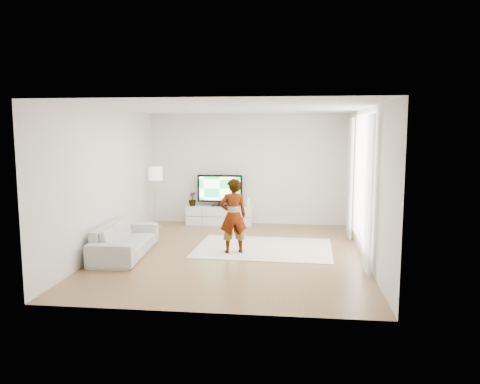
# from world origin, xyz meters

# --- Properties ---
(floor) EXTENTS (6.00, 6.00, 0.00)m
(floor) POSITION_xyz_m (0.00, 0.00, 0.00)
(floor) COLOR olive
(floor) RESTS_ON ground
(ceiling) EXTENTS (6.00, 6.00, 0.00)m
(ceiling) POSITION_xyz_m (0.00, 0.00, 2.80)
(ceiling) COLOR white
(ceiling) RESTS_ON wall_back
(wall_left) EXTENTS (0.02, 6.00, 2.80)m
(wall_left) POSITION_xyz_m (-2.50, 0.00, 1.40)
(wall_left) COLOR silver
(wall_left) RESTS_ON floor
(wall_right) EXTENTS (0.02, 6.00, 2.80)m
(wall_right) POSITION_xyz_m (2.50, 0.00, 1.40)
(wall_right) COLOR silver
(wall_right) RESTS_ON floor
(wall_back) EXTENTS (5.00, 0.02, 2.80)m
(wall_back) POSITION_xyz_m (0.00, 3.00, 1.40)
(wall_back) COLOR silver
(wall_back) RESTS_ON floor
(wall_front) EXTENTS (5.00, 0.02, 2.80)m
(wall_front) POSITION_xyz_m (0.00, -3.00, 1.40)
(wall_front) COLOR silver
(wall_front) RESTS_ON floor
(window) EXTENTS (0.01, 2.60, 2.50)m
(window) POSITION_xyz_m (2.48, 0.30, 1.45)
(window) COLOR white
(window) RESTS_ON wall_right
(curtain_near) EXTENTS (0.04, 0.70, 2.60)m
(curtain_near) POSITION_xyz_m (2.40, -1.00, 1.35)
(curtain_near) COLOR white
(curtain_near) RESTS_ON floor
(curtain_far) EXTENTS (0.04, 0.70, 2.60)m
(curtain_far) POSITION_xyz_m (2.40, 1.60, 1.35)
(curtain_far) COLOR white
(curtain_far) RESTS_ON floor
(media_console) EXTENTS (1.67, 0.47, 0.47)m
(media_console) POSITION_xyz_m (-0.69, 2.76, 0.23)
(media_console) COLOR white
(media_console) RESTS_ON floor
(television) EXTENTS (1.14, 0.22, 0.80)m
(television) POSITION_xyz_m (-0.69, 2.79, 0.90)
(television) COLOR black
(television) RESTS_ON media_console
(game_console) EXTENTS (0.08, 0.18, 0.23)m
(game_console) POSITION_xyz_m (0.04, 2.76, 0.59)
(game_console) COLOR white
(game_console) RESTS_ON media_console
(potted_plant) EXTENTS (0.25, 0.25, 0.35)m
(potted_plant) POSITION_xyz_m (-1.40, 2.77, 0.64)
(potted_plant) COLOR #3F7238
(potted_plant) RESTS_ON media_console
(rug) EXTENTS (2.79, 2.06, 0.01)m
(rug) POSITION_xyz_m (0.58, 0.46, 0.01)
(rug) COLOR #EFE7CC
(rug) RESTS_ON floor
(player) EXTENTS (0.61, 0.50, 1.46)m
(player) POSITION_xyz_m (0.01, 0.03, 0.74)
(player) COLOR #334772
(player) RESTS_ON rug
(sofa) EXTENTS (0.96, 2.16, 0.62)m
(sofa) POSITION_xyz_m (-2.04, -0.33, 0.31)
(sofa) COLOR beige
(sofa) RESTS_ON floor
(floor_lamp) EXTENTS (0.33, 0.33, 1.49)m
(floor_lamp) POSITION_xyz_m (-2.20, 2.28, 1.26)
(floor_lamp) COLOR silver
(floor_lamp) RESTS_ON floor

